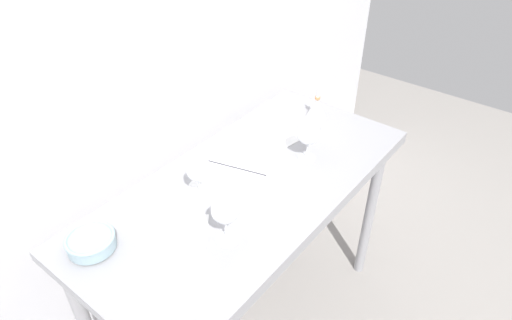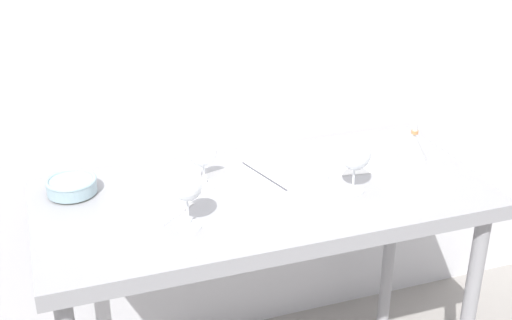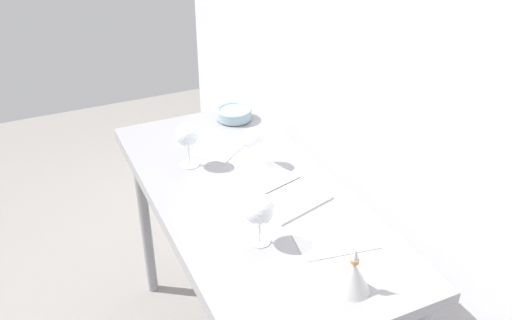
# 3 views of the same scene
# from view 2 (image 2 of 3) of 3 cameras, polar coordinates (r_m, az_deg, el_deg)

# --- Properties ---
(back_wall) EXTENTS (3.80, 0.04, 2.60)m
(back_wall) POSITION_cam_2_polar(r_m,az_deg,el_deg) (2.37, -3.37, 11.23)
(back_wall) COLOR silver
(back_wall) RESTS_ON ground_plane
(steel_counter) EXTENTS (1.40, 0.65, 0.90)m
(steel_counter) POSITION_cam_2_polar(r_m,az_deg,el_deg) (2.12, 0.71, -5.26)
(steel_counter) COLOR gray
(steel_counter) RESTS_ON ground_plane
(wine_glass_near_left) EXTENTS (0.09, 0.09, 0.18)m
(wine_glass_near_left) POSITION_cam_2_polar(r_m,az_deg,el_deg) (1.84, -5.98, -2.33)
(wine_glass_near_left) COLOR white
(wine_glass_near_left) RESTS_ON steel_counter
(wine_glass_far_left) EXTENTS (0.08, 0.08, 0.16)m
(wine_glass_far_left) POSITION_cam_2_polar(r_m,az_deg,el_deg) (2.06, -4.56, 0.44)
(wine_glass_far_left) COLOR white
(wine_glass_far_left) RESTS_ON steel_counter
(wine_glass_near_right) EXTENTS (0.10, 0.10, 0.17)m
(wine_glass_near_right) POSITION_cam_2_polar(r_m,az_deg,el_deg) (2.05, 8.49, 0.35)
(wine_glass_near_right) COLOR white
(wine_glass_near_right) RESTS_ON steel_counter
(open_notebook) EXTENTS (0.38, 0.33, 0.01)m
(open_notebook) POSITION_cam_2_polar(r_m,az_deg,el_deg) (2.15, 0.68, -1.49)
(open_notebook) COLOR white
(open_notebook) RESTS_ON steel_counter
(tasting_sheet_upper) EXTENTS (0.26, 0.27, 0.00)m
(tasting_sheet_upper) POSITION_cam_2_polar(r_m,az_deg,el_deg) (2.02, -9.14, -3.79)
(tasting_sheet_upper) COLOR white
(tasting_sheet_upper) RESTS_ON steel_counter
(tasting_sheet_lower) EXTENTS (0.21, 0.27, 0.00)m
(tasting_sheet_lower) POSITION_cam_2_polar(r_m,az_deg,el_deg) (2.31, 7.60, 0.10)
(tasting_sheet_lower) COLOR white
(tasting_sheet_lower) RESTS_ON steel_counter
(tasting_bowl) EXTENTS (0.16, 0.16, 0.05)m
(tasting_bowl) POSITION_cam_2_polar(r_m,az_deg,el_deg) (2.12, -15.52, -2.11)
(tasting_bowl) COLOR #DBCC66
(tasting_bowl) RESTS_ON steel_counter
(decanter_funnel) EXTENTS (0.10, 0.10, 0.15)m
(decanter_funnel) POSITION_cam_2_polar(r_m,az_deg,el_deg) (2.33, 13.32, 1.16)
(decanter_funnel) COLOR #BEBEBE
(decanter_funnel) RESTS_ON steel_counter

